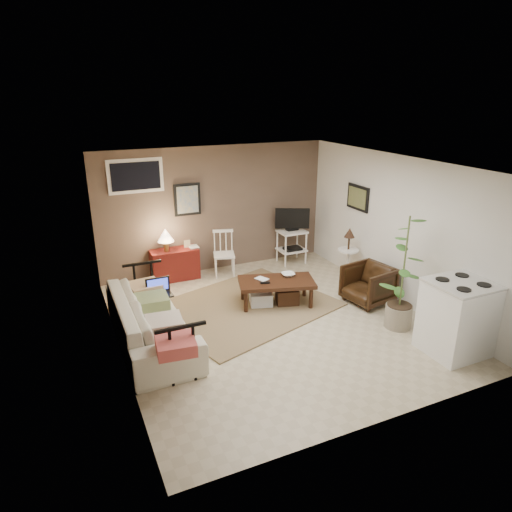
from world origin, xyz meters
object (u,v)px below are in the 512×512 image
coffee_table (276,290)px  side_table (348,248)px  spindle_chair (224,255)px  potted_plant (404,269)px  stove (457,317)px  sofa (150,312)px  red_console (174,262)px  armchair (368,283)px  tv_stand (292,234)px

coffee_table → side_table: size_ratio=1.32×
spindle_chair → potted_plant: 3.47m
side_table → stove: stove is taller
coffee_table → sofa: bearing=-171.3°
red_console → armchair: (2.68, -2.31, 0.01)m
red_console → tv_stand: bearing=-3.1°
coffee_table → armchair: size_ratio=1.91×
coffee_table → sofa: size_ratio=0.58×
side_table → spindle_chair: bearing=148.3°
red_console → stove: stove is taller
sofa → stove: stove is taller
spindle_chair → sofa: bearing=-133.3°
sofa → armchair: 3.56m
coffee_table → potted_plant: (1.34, -1.42, 0.67)m
sofa → red_console: (0.88, 2.09, -0.11)m
coffee_table → stove: bearing=-55.5°
sofa → side_table: bearing=-79.5°
armchair → stove: size_ratio=0.69×
coffee_table → stove: stove is taller
sofa → potted_plant: potted_plant is taller
sofa → side_table: (3.78, 0.70, 0.18)m
coffee_table → potted_plant: 2.06m
potted_plant → stove: bearing=-75.7°
spindle_chair → coffee_table: bearing=-79.1°
red_console → side_table: side_table is taller
sofa → red_console: red_console is taller
spindle_chair → tv_stand: (1.49, 0.05, 0.20)m
sofa → spindle_chair: (1.81, 1.91, -0.05)m
red_console → tv_stand: tv_stand is taller
red_console → coffee_table: bearing=-55.1°
red_console → stove: size_ratio=0.98×
coffee_table → side_table: bearing=12.7°
coffee_table → sofa: (-2.11, -0.32, 0.20)m
sofa → armchair: size_ratio=3.30×
tv_stand → side_table: tv_stand is taller
sofa → red_console: size_ratio=2.32×
red_console → tv_stand: (2.42, -0.13, 0.26)m
tv_stand → red_console: bearing=176.9°
tv_stand → armchair: tv_stand is taller
side_table → stove: size_ratio=0.99×
potted_plant → stove: potted_plant is taller
red_console → spindle_chair: bearing=-10.8°
coffee_table → side_table: 1.75m
sofa → potted_plant: 3.65m
coffee_table → tv_stand: 2.05m
potted_plant → stove: size_ratio=1.70×
potted_plant → sofa: bearing=162.4°
armchair → potted_plant: 1.06m
tv_stand → armchair: bearing=-83.3°
spindle_chair → tv_stand: size_ratio=0.75×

